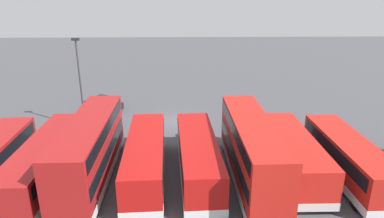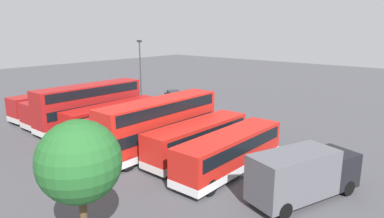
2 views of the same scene
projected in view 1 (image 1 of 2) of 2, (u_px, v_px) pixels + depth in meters
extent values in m
plane|color=#47474C|center=(175.00, 122.00, 34.81)|extent=(140.00, 140.00, 0.00)
cube|color=red|center=(348.00, 157.00, 23.83)|extent=(2.67, 10.45, 2.60)
cube|color=silver|center=(346.00, 170.00, 24.17)|extent=(2.71, 10.49, 0.55)
cube|color=black|center=(349.00, 149.00, 23.63)|extent=(2.72, 9.65, 0.90)
cube|color=black|center=(320.00, 122.00, 28.58)|extent=(2.25, 0.09, 1.10)
cylinder|color=black|center=(310.00, 148.00, 27.75)|extent=(0.31, 1.10, 1.10)
cylinder|color=black|center=(337.00, 147.00, 27.83)|extent=(0.31, 1.10, 1.10)
cylinder|color=black|center=(357.00, 202.00, 20.56)|extent=(0.31, 1.10, 1.10)
cube|color=red|center=(294.00, 153.00, 24.37)|extent=(2.60, 10.18, 2.60)
cube|color=silver|center=(292.00, 166.00, 24.71)|extent=(2.64, 10.22, 0.55)
cube|color=black|center=(295.00, 146.00, 24.17)|extent=(2.65, 9.38, 0.90)
cube|color=black|center=(276.00, 120.00, 29.00)|extent=(2.25, 0.07, 1.10)
cylinder|color=black|center=(266.00, 145.00, 28.19)|extent=(0.31, 1.10, 1.10)
cylinder|color=black|center=(292.00, 145.00, 28.23)|extent=(0.31, 1.10, 1.10)
cylinder|color=black|center=(292.00, 196.00, 21.23)|extent=(0.31, 1.10, 1.10)
cylinder|color=black|center=(328.00, 195.00, 21.27)|extent=(0.31, 1.10, 1.10)
cube|color=red|center=(251.00, 150.00, 23.14)|extent=(2.73, 11.94, 4.20)
cube|color=silver|center=(250.00, 173.00, 23.74)|extent=(2.77, 11.98, 0.55)
cube|color=black|center=(251.00, 152.00, 23.20)|extent=(2.78, 11.14, 0.90)
cube|color=black|center=(252.00, 130.00, 22.64)|extent=(2.78, 11.14, 0.90)
cube|color=black|center=(237.00, 121.00, 28.84)|extent=(2.25, 0.09, 1.10)
cylinder|color=black|center=(225.00, 146.00, 28.01)|extent=(0.32, 1.10, 1.10)
cylinder|color=black|center=(252.00, 146.00, 28.10)|extent=(0.32, 1.10, 1.10)
cylinder|color=black|center=(246.00, 214.00, 19.42)|extent=(0.32, 1.10, 1.10)
cylinder|color=black|center=(285.00, 213.00, 19.51)|extent=(0.32, 1.10, 1.10)
cube|color=#B71411|center=(198.00, 156.00, 24.00)|extent=(3.06, 10.85, 2.60)
cube|color=silver|center=(198.00, 169.00, 24.33)|extent=(3.10, 10.89, 0.55)
cube|color=black|center=(198.00, 148.00, 23.80)|extent=(3.08, 10.05, 0.90)
cube|color=black|center=(192.00, 121.00, 28.88)|extent=(2.25, 0.17, 1.10)
cylinder|color=black|center=(180.00, 146.00, 28.02)|extent=(0.35, 1.11, 1.10)
cylinder|color=black|center=(207.00, 145.00, 28.17)|extent=(0.35, 1.11, 1.10)
cylinder|color=black|center=(186.00, 202.00, 20.54)|extent=(0.35, 1.11, 1.10)
cylinder|color=black|center=(222.00, 201.00, 20.70)|extent=(0.35, 1.11, 1.10)
cube|color=#B71411|center=(146.00, 157.00, 23.85)|extent=(3.03, 10.85, 2.60)
cube|color=silver|center=(146.00, 170.00, 24.19)|extent=(3.08, 10.89, 0.55)
cube|color=black|center=(145.00, 149.00, 23.66)|extent=(3.06, 10.05, 0.90)
cube|color=black|center=(149.00, 121.00, 28.74)|extent=(2.25, 0.16, 1.10)
cylinder|color=black|center=(135.00, 147.00, 27.88)|extent=(0.35, 1.11, 1.10)
cylinder|color=black|center=(162.00, 146.00, 28.03)|extent=(0.35, 1.11, 1.10)
cylinder|color=black|center=(124.00, 204.00, 20.40)|extent=(0.35, 1.11, 1.10)
cylinder|color=black|center=(161.00, 202.00, 20.55)|extent=(0.35, 1.11, 1.10)
cube|color=#A51919|center=(90.00, 149.00, 23.20)|extent=(2.69, 11.77, 4.20)
cube|color=silver|center=(93.00, 172.00, 23.80)|extent=(2.73, 11.81, 0.55)
cube|color=black|center=(91.00, 152.00, 23.27)|extent=(2.74, 10.97, 0.90)
cube|color=black|center=(88.00, 129.00, 22.71)|extent=(2.74, 10.97, 0.90)
cube|color=black|center=(107.00, 121.00, 28.84)|extent=(2.25, 0.09, 1.10)
cylinder|color=black|center=(92.00, 146.00, 28.00)|extent=(0.31, 1.10, 1.10)
cylinder|color=black|center=(119.00, 146.00, 28.09)|extent=(0.31, 1.10, 1.10)
cylinder|color=black|center=(55.00, 213.00, 19.57)|extent=(0.31, 1.10, 1.10)
cylinder|color=black|center=(94.00, 212.00, 19.65)|extent=(0.31, 1.10, 1.10)
cube|color=#A51919|center=(46.00, 159.00, 23.52)|extent=(2.69, 11.59, 2.60)
cube|color=silver|center=(48.00, 172.00, 23.86)|extent=(2.73, 11.63, 0.55)
cube|color=black|center=(45.00, 151.00, 23.33)|extent=(2.74, 10.79, 0.90)
cube|color=black|center=(70.00, 121.00, 28.81)|extent=(2.25, 0.09, 1.10)
cylinder|color=black|center=(54.00, 147.00, 27.98)|extent=(0.31, 1.10, 1.10)
cylinder|color=black|center=(81.00, 146.00, 28.06)|extent=(0.31, 1.10, 1.10)
cylinder|color=black|center=(2.00, 211.00, 19.71)|extent=(0.31, 1.10, 1.10)
cylinder|color=black|center=(40.00, 210.00, 19.79)|extent=(0.31, 1.10, 1.10)
cube|color=black|center=(19.00, 125.00, 27.95)|extent=(2.25, 0.16, 1.10)
cylinder|color=black|center=(1.00, 152.00, 27.09)|extent=(0.35, 1.11, 1.10)
cylinder|color=black|center=(30.00, 151.00, 27.24)|extent=(0.35, 1.11, 1.10)
cube|color=black|center=(104.00, 105.00, 38.50)|extent=(4.69, 3.77, 0.70)
cube|color=black|center=(105.00, 100.00, 38.20)|extent=(3.10, 2.75, 0.55)
cylinder|color=black|center=(89.00, 106.00, 38.63)|extent=(0.66, 0.51, 0.64)
cylinder|color=black|center=(99.00, 102.00, 39.95)|extent=(0.66, 0.51, 0.64)
cylinder|color=black|center=(110.00, 111.00, 37.18)|extent=(0.66, 0.51, 0.64)
cylinder|color=black|center=(119.00, 107.00, 38.50)|extent=(0.66, 0.51, 0.64)
cylinder|color=#38383D|center=(81.00, 86.00, 31.86)|extent=(0.16, 0.16, 8.56)
cube|color=#262628|center=(75.00, 39.00, 30.40)|extent=(0.70, 0.30, 0.24)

